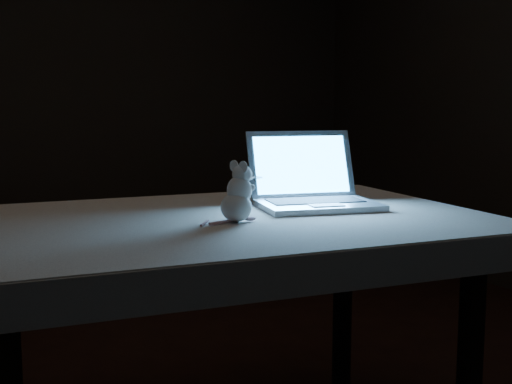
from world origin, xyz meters
TOP-DOWN VIEW (x-y plane):
  - back_wall at (0.00, 2.50)m, footprint 4.50×0.04m
  - table at (-0.10, -0.14)m, footprint 1.52×1.09m
  - tablecloth at (-0.06, -0.14)m, footprint 1.67×1.27m
  - laptop at (0.23, -0.14)m, footprint 0.42×0.39m
  - plush_mouse at (-0.10, -0.22)m, footprint 0.16×0.16m

SIDE VIEW (x-z plane):
  - table at x=-0.10m, z-range 0.00..0.76m
  - tablecloth at x=-0.06m, z-range 0.67..0.76m
  - plush_mouse at x=-0.10m, z-range 0.76..0.93m
  - laptop at x=0.23m, z-range 0.76..1.01m
  - back_wall at x=0.00m, z-range 0.00..2.60m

